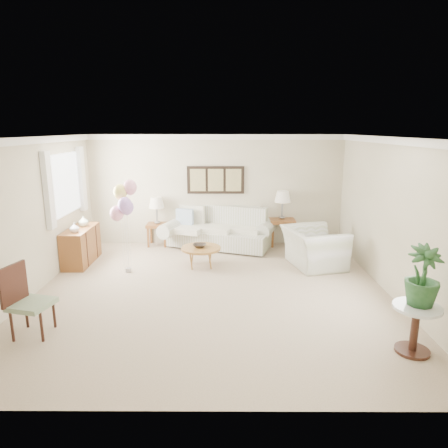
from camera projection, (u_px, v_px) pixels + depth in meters
name	position (u px, v px, depth m)	size (l,w,h in m)	color
ground_plane	(212.00, 291.00, 6.87)	(6.00, 6.00, 0.00)	#B9A88F
room_shell	(205.00, 197.00, 6.58)	(6.04, 6.04, 2.60)	beige
wall_art_triptych	(216.00, 180.00, 9.39)	(1.35, 0.06, 0.65)	black
sofa	(220.00, 231.00, 9.40)	(2.84, 1.67, 0.94)	silver
end_table_left	(157.00, 227.00, 9.49)	(0.49, 0.45, 0.53)	brown
end_table_right	(282.00, 223.00, 9.50)	(0.59, 0.54, 0.65)	brown
lamp_left	(156.00, 204.00, 9.35)	(0.36, 0.36, 0.63)	gray
lamp_right	(283.00, 198.00, 9.36)	(0.38, 0.38, 0.67)	gray
coffee_table	(201.00, 249.00, 8.03)	(0.80, 0.80, 0.40)	olive
decor_bowl	(200.00, 246.00, 8.03)	(0.27, 0.27, 0.07)	black
armchair	(314.00, 247.00, 8.07)	(1.19, 1.04, 0.77)	silver
side_table	(416.00, 317.00, 4.90)	(0.58, 0.58, 0.62)	silver
potted_plant	(423.00, 276.00, 4.81)	(0.42, 0.42, 0.75)	#1B471B
accent_chair	(26.00, 299.00, 5.33)	(0.59, 0.59, 0.99)	gray
credenza	(81.00, 246.00, 8.26)	(0.46, 1.20, 0.74)	brown
vase_white	(74.00, 228.00, 7.83)	(0.18, 0.18, 0.19)	silver
vase_sage	(83.00, 221.00, 8.33)	(0.20, 0.20, 0.21)	beige
balloon_cluster	(124.00, 201.00, 7.47)	(0.50, 0.47, 1.80)	gray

